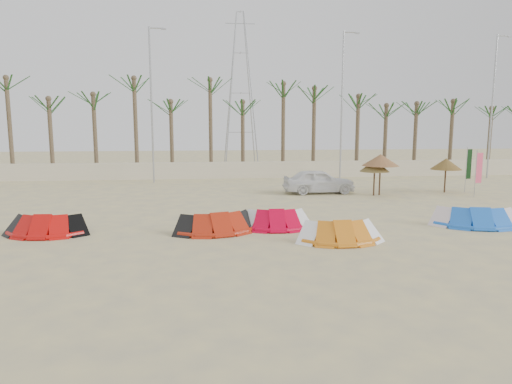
{
  "coord_description": "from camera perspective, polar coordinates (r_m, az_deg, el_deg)",
  "views": [
    {
      "loc": [
        -2.16,
        -13.78,
        4.3
      ],
      "look_at": [
        0.0,
        6.0,
        1.3
      ],
      "focal_mm": 32.0,
      "sensor_mm": 36.0,
      "label": 1
    }
  ],
  "objects": [
    {
      "name": "kite_red_right",
      "position": [
        18.97,
        2.41,
        -3.25
      ],
      "size": [
        2.99,
        1.62,
        0.9
      ],
      "color": "red",
      "rests_on": "ground"
    },
    {
      "name": "boundary_wall",
      "position": [
        36.03,
        -2.77,
        2.75
      ],
      "size": [
        60.0,
        0.3,
        1.3
      ],
      "primitive_type": "cube",
      "color": "beige",
      "rests_on": "ground"
    },
    {
      "name": "ground",
      "position": [
        14.6,
        2.59,
        -8.57
      ],
      "size": [
        120.0,
        120.0,
        0.0
      ],
      "primitive_type": "plane",
      "color": "#D4C17A",
      "rests_on": "ground"
    },
    {
      "name": "lamp_c",
      "position": [
        35.32,
        10.75,
        10.81
      ],
      "size": [
        1.25,
        0.14,
        11.0
      ],
      "color": "#A5A8AD",
      "rests_on": "ground"
    },
    {
      "name": "flag_green",
      "position": [
        31.48,
        25.07,
        3.03
      ],
      "size": [
        0.44,
        0.15,
        2.87
      ],
      "color": "#A5A8AD",
      "rests_on": "ground"
    },
    {
      "name": "palm_line",
      "position": [
        37.45,
        -1.94,
        11.85
      ],
      "size": [
        52.0,
        4.0,
        7.7
      ],
      "color": "brown",
      "rests_on": "ground"
    },
    {
      "name": "parasol_left",
      "position": [
        28.13,
        14.62,
        3.18
      ],
      "size": [
        1.77,
        1.77,
        2.15
      ],
      "color": "#4C331E",
      "rests_on": "ground"
    },
    {
      "name": "lamp_d",
      "position": [
        40.45,
        27.48,
        9.7
      ],
      "size": [
        1.25,
        0.14,
        11.0
      ],
      "color": "#A5A8AD",
      "rests_on": "ground"
    },
    {
      "name": "kite_red_left",
      "position": [
        19.71,
        -24.58,
        -3.58
      ],
      "size": [
        3.24,
        1.74,
        0.9
      ],
      "color": "#BB0B09",
      "rests_on": "ground"
    },
    {
      "name": "car",
      "position": [
        28.57,
        7.85,
        1.35
      ],
      "size": [
        4.44,
        1.88,
        1.5
      ],
      "primitive_type": "imported",
      "rotation": [
        0.0,
        0.0,
        1.6
      ],
      "color": "white",
      "rests_on": "ground"
    },
    {
      "name": "parasol_right",
      "position": [
        30.84,
        22.66,
        3.26
      ],
      "size": [
        1.9,
        1.9,
        2.15
      ],
      "color": "#4C331E",
      "rests_on": "ground"
    },
    {
      "name": "kite_red_mid",
      "position": [
        18.43,
        -4.82,
        -3.61
      ],
      "size": [
        3.65,
        2.26,
        0.9
      ],
      "color": "#A5210C",
      "rests_on": "ground"
    },
    {
      "name": "parasol_mid",
      "position": [
        28.34,
        15.31,
        3.87
      ],
      "size": [
        2.19,
        2.19,
        2.48
      ],
      "color": "#4C331E",
      "rests_on": "ground"
    },
    {
      "name": "pylon",
      "position": [
        42.12,
        -1.9,
        2.71
      ],
      "size": [
        3.0,
        3.0,
        14.0
      ],
      "primitive_type": null,
      "color": "#A5A8AD",
      "rests_on": "ground"
    },
    {
      "name": "flag_pink",
      "position": [
        29.86,
        26.07,
        2.57
      ],
      "size": [
        0.45,
        0.08,
        2.75
      ],
      "color": "#A5A8AD",
      "rests_on": "ground"
    },
    {
      "name": "kite_orange",
      "position": [
        17.17,
        10.28,
        -4.64
      ],
      "size": [
        3.09,
        1.56,
        0.9
      ],
      "color": "orange",
      "rests_on": "ground"
    },
    {
      "name": "lamp_b",
      "position": [
        34.03,
        -12.88,
        10.83
      ],
      "size": [
        1.25,
        0.14,
        11.0
      ],
      "color": "#A5A8AD",
      "rests_on": "ground"
    },
    {
      "name": "kite_blue",
      "position": [
        21.56,
        25.46,
        -2.64
      ],
      "size": [
        3.85,
        2.24,
        0.9
      ],
      "color": "blue",
      "rests_on": "ground"
    }
  ]
}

